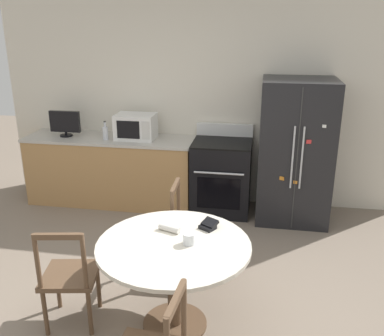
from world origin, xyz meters
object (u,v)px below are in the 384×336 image
object	(u,v)px
wallet	(209,225)
dining_chair_far	(192,230)
oven_range	(222,176)
candle_glass	(189,239)
countertop_tv	(65,123)
microwave	(136,127)
counter_bottle	(105,133)
refrigerator	(295,151)
dining_chair_left	(69,277)

from	to	relation	value
wallet	dining_chair_far	bearing A→B (deg)	113.08
oven_range	candle_glass	world-z (taller)	oven_range
countertop_tv	dining_chair_far	size ratio (longest dim) A/B	0.45
microwave	counter_bottle	size ratio (longest dim) A/B	2.07
dining_chair_far	wallet	bearing A→B (deg)	21.16
counter_bottle	wallet	bearing A→B (deg)	-50.34
oven_range	counter_bottle	xyz separation A→B (m)	(-1.48, -0.08, 0.52)
microwave	dining_chair_far	size ratio (longest dim) A/B	0.55
oven_range	wallet	world-z (taller)	oven_range
refrigerator	dining_chair_left	world-z (taller)	refrigerator
counter_bottle	wallet	xyz separation A→B (m)	(1.57, -1.90, -0.21)
oven_range	dining_chair_left	size ratio (longest dim) A/B	1.20
countertop_tv	counter_bottle	xyz separation A→B (m)	(0.57, -0.07, -0.09)
oven_range	counter_bottle	size ratio (longest dim) A/B	4.50
oven_range	counter_bottle	world-z (taller)	counter_bottle
microwave	wallet	distance (m)	2.36
counter_bottle	dining_chair_far	world-z (taller)	counter_bottle
wallet	refrigerator	bearing A→B (deg)	67.81
candle_glass	countertop_tv	bearing A→B (deg)	132.09
dining_chair_far	dining_chair_left	bearing A→B (deg)	-43.13
microwave	wallet	xyz separation A→B (m)	(1.21, -2.01, -0.28)
microwave	counter_bottle	distance (m)	0.39
candle_glass	counter_bottle	bearing A→B (deg)	123.86
dining_chair_left	candle_glass	distance (m)	1.01
oven_range	candle_glass	distance (m)	2.28
dining_chair_far	counter_bottle	bearing A→B (deg)	-137.27
candle_glass	oven_range	bearing A→B (deg)	89.48
oven_range	microwave	size ratio (longest dim) A/B	2.17
microwave	counter_bottle	xyz separation A→B (m)	(-0.37, -0.11, -0.07)
microwave	candle_glass	bearing A→B (deg)	-64.49
candle_glass	dining_chair_far	bearing A→B (deg)	98.04
microwave	countertop_tv	distance (m)	0.94
dining_chair_left	wallet	distance (m)	1.18
microwave	countertop_tv	xyz separation A→B (m)	(-0.94, -0.04, 0.02)
dining_chair_left	wallet	world-z (taller)	dining_chair_left
microwave	dining_chair_far	world-z (taller)	microwave
oven_range	candle_glass	xyz separation A→B (m)	(-0.02, -2.26, 0.32)
countertop_tv	dining_chair_left	bearing A→B (deg)	-65.28
microwave	oven_range	bearing A→B (deg)	-1.59
refrigerator	dining_chair_far	size ratio (longest dim) A/B	1.90
counter_bottle	microwave	bearing A→B (deg)	17.25
dining_chair_far	candle_glass	xyz separation A→B (m)	(0.11, -0.81, 0.35)
dining_chair_left	wallet	xyz separation A→B (m)	(1.05, 0.40, 0.34)
counter_bottle	dining_chair_left	size ratio (longest dim) A/B	0.27
refrigerator	dining_chair_left	xyz separation A→B (m)	(-1.84, -2.33, -0.42)
dining_chair_far	candle_glass	bearing A→B (deg)	6.11
refrigerator	oven_range	distance (m)	0.96
oven_range	wallet	distance (m)	2.01
countertop_tv	dining_chair_left	world-z (taller)	countertop_tv
microwave	countertop_tv	bearing A→B (deg)	-177.50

